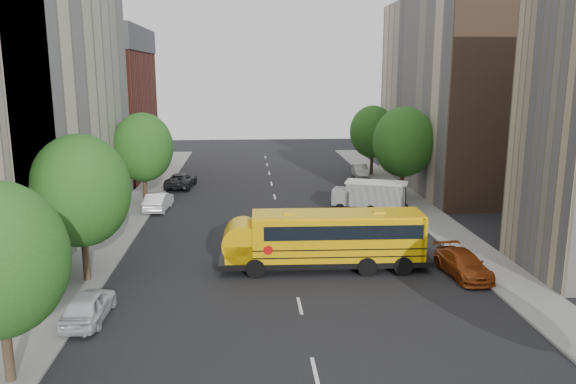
{
  "coord_description": "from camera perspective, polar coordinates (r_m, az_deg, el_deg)",
  "views": [
    {
      "loc": [
        -2.41,
        -32.97,
        10.95
      ],
      "look_at": [
        0.18,
        2.0,
        3.43
      ],
      "focal_mm": 35.0,
      "sensor_mm": 36.0,
      "label": 1
    }
  ],
  "objects": [
    {
      "name": "street_tree_1",
      "position": [
        30.81,
        -20.33,
        0.11
      ],
      "size": [
        5.12,
        5.12,
        7.9
      ],
      "color": "#38281C",
      "rests_on": "ground"
    },
    {
      "name": "street_tree_2",
      "position": [
        48.14,
        -14.52,
        4.41
      ],
      "size": [
        4.99,
        4.99,
        7.71
      ],
      "color": "#38281C",
      "rests_on": "ground"
    },
    {
      "name": "sidewalk_left",
      "position": [
        40.53,
        -17.06,
        -4.03
      ],
      "size": [
        3.0,
        80.0,
        0.12
      ],
      "primitive_type": "cube",
      "color": "slate",
      "rests_on": "ground"
    },
    {
      "name": "school_bus",
      "position": [
        31.66,
        3.55,
        -4.6
      ],
      "size": [
        11.93,
        3.18,
        3.35
      ],
      "rotation": [
        0.0,
        0.0,
        -0.02
      ],
      "color": "black",
      "rests_on": "ground"
    },
    {
      "name": "parked_car_1",
      "position": [
        46.44,
        -13.03,
        -0.92
      ],
      "size": [
        1.92,
        4.58,
        1.47
      ],
      "primitive_type": "imported",
      "rotation": [
        0.0,
        0.0,
        3.06
      ],
      "color": "white",
      "rests_on": "ground"
    },
    {
      "name": "parked_car_0",
      "position": [
        27.13,
        -19.62,
        -10.83
      ],
      "size": [
        1.8,
        4.19,
        1.41
      ],
      "primitive_type": "imported",
      "rotation": [
        0.0,
        0.0,
        3.11
      ],
      "color": "silver",
      "rests_on": "ground"
    },
    {
      "name": "building_left_cream",
      "position": [
        41.98,
        -26.42,
        9.56
      ],
      "size": [
        10.0,
        26.0,
        20.0
      ],
      "primitive_type": "cube",
      "color": "beige",
      "rests_on": "ground"
    },
    {
      "name": "building_left_redbrick",
      "position": [
        63.09,
        -18.69,
        7.43
      ],
      "size": [
        10.0,
        15.0,
        13.0
      ],
      "primitive_type": "cube",
      "color": "maroon",
      "rests_on": "ground"
    },
    {
      "name": "parked_car_2",
      "position": [
        55.15,
        -10.81,
        1.19
      ],
      "size": [
        2.91,
        5.4,
        1.44
      ],
      "primitive_type": "imported",
      "rotation": [
        0.0,
        0.0,
        3.04
      ],
      "color": "black",
      "rests_on": "ground"
    },
    {
      "name": "building_right_sidewall",
      "position": [
        46.71,
        21.96,
        8.84
      ],
      "size": [
        10.1,
        0.3,
        18.0
      ],
      "primitive_type": "cube",
      "color": "brown",
      "rests_on": "ground"
    },
    {
      "name": "building_right_far",
      "position": [
        56.8,
        17.08,
        9.61
      ],
      "size": [
        10.0,
        22.0,
        18.0
      ],
      "primitive_type": "cube",
      "color": "beige",
      "rests_on": "ground"
    },
    {
      "name": "safari_truck",
      "position": [
        44.74,
        8.38,
        -0.43
      ],
      "size": [
        6.27,
        3.85,
        2.54
      ],
      "rotation": [
        0.0,
        0.0,
        -0.33
      ],
      "color": "black",
      "rests_on": "ground"
    },
    {
      "name": "lane_markings",
      "position": [
        44.41,
        -0.99,
        -2.17
      ],
      "size": [
        0.15,
        64.0,
        0.01
      ],
      "primitive_type": "cube",
      "color": "silver",
      "rests_on": "ground"
    },
    {
      "name": "parked_car_4",
      "position": [
        49.98,
        9.7,
        0.18
      ],
      "size": [
        1.94,
        4.62,
        1.56
      ],
      "primitive_type": "imported",
      "rotation": [
        0.0,
        0.0,
        -0.02
      ],
      "color": "#333054",
      "rests_on": "ground"
    },
    {
      "name": "street_tree_5",
      "position": [
        60.8,
        8.58,
        6.07
      ],
      "size": [
        4.86,
        4.86,
        7.51
      ],
      "color": "#38281C",
      "rests_on": "ground"
    },
    {
      "name": "sidewalk_right",
      "position": [
        41.88,
        15.36,
        -3.42
      ],
      "size": [
        3.0,
        80.0,
        0.12
      ],
      "primitive_type": "cube",
      "color": "slate",
      "rests_on": "ground"
    },
    {
      "name": "parked_car_5",
      "position": [
        60.2,
        7.35,
        2.17
      ],
      "size": [
        1.64,
        4.12,
        1.33
      ],
      "primitive_type": "imported",
      "rotation": [
        0.0,
        0.0,
        -0.06
      ],
      "color": "#A2A29D",
      "rests_on": "ground"
    },
    {
      "name": "street_tree_4",
      "position": [
        49.2,
        11.66,
        4.99
      ],
      "size": [
        5.25,
        5.25,
        8.1
      ],
      "color": "#38281C",
      "rests_on": "ground"
    },
    {
      "name": "ground",
      "position": [
        34.83,
        -0.05,
        -6.23
      ],
      "size": [
        120.0,
        120.0,
        0.0
      ],
      "primitive_type": "plane",
      "color": "black",
      "rests_on": "ground"
    },
    {
      "name": "parked_car_3",
      "position": [
        32.38,
        17.35,
        -6.99
      ],
      "size": [
        2.31,
        4.78,
        1.34
      ],
      "primitive_type": "imported",
      "rotation": [
        0.0,
        0.0,
        0.1
      ],
      "color": "#963D13",
      "rests_on": "ground"
    }
  ]
}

